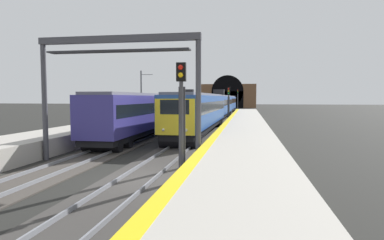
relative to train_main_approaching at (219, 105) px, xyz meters
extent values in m
plane|color=black|center=(-38.07, 0.00, -2.24)|extent=(320.00, 320.00, 0.00)
cube|color=#ADA89E|center=(-38.07, -4.25, -1.70)|extent=(112.00, 4.06, 1.09)
cube|color=yellow|center=(-38.07, -2.47, -1.15)|extent=(112.00, 0.50, 0.01)
cube|color=#383533|center=(-38.07, 0.00, -2.21)|extent=(160.00, 3.08, 0.06)
cube|color=gray|center=(-38.07, 0.72, -2.11)|extent=(160.00, 0.07, 0.15)
cube|color=gray|center=(-38.07, -0.72, -2.11)|extent=(160.00, 0.07, 0.15)
cube|color=#423D38|center=(-38.07, 4.55, -2.21)|extent=(160.00, 3.08, 0.06)
cube|color=gray|center=(-38.07, 5.27, -2.11)|extent=(160.00, 0.07, 0.15)
cube|color=gray|center=(-38.07, 3.84, -2.11)|extent=(160.00, 0.07, 0.15)
cube|color=#264C99|center=(-20.48, 0.00, 0.10)|extent=(19.94, 3.15, 2.63)
cube|color=black|center=(-20.48, 0.00, 0.42)|extent=(19.14, 3.16, 0.91)
cube|color=slate|center=(-20.48, 0.00, 1.52)|extent=(19.33, 2.72, 0.20)
cube|color=black|center=(-20.48, 0.00, -1.41)|extent=(19.53, 2.80, 0.54)
cylinder|color=black|center=(-29.51, 0.16, -1.75)|extent=(1.03, 2.58, 0.98)
cylinder|color=black|center=(-27.71, 0.13, -1.75)|extent=(1.03, 2.58, 0.98)
cylinder|color=black|center=(-13.25, -0.13, -1.75)|extent=(1.03, 2.58, 0.98)
cylinder|color=black|center=(-11.45, -0.17, -1.75)|extent=(1.03, 2.58, 0.98)
cube|color=yellow|center=(-30.47, 0.18, -0.02)|extent=(0.17, 2.67, 2.38)
cube|color=black|center=(-30.52, 0.18, 0.63)|extent=(0.08, 1.95, 0.95)
sphere|color=#F2EACC|center=(-30.54, -0.58, -0.86)|extent=(0.20, 0.20, 0.20)
sphere|color=#F2EACC|center=(-30.51, 0.95, -0.86)|extent=(0.20, 0.20, 0.20)
cube|color=#264C99|center=(-0.02, 0.00, 0.10)|extent=(19.94, 3.15, 2.63)
cube|color=black|center=(-0.02, 0.00, 0.51)|extent=(19.14, 3.16, 0.82)
cube|color=slate|center=(-0.02, 0.00, 1.52)|extent=(19.33, 2.72, 0.20)
cube|color=black|center=(-0.02, 0.00, -1.41)|extent=(19.53, 2.80, 0.54)
cylinder|color=black|center=(-8.94, 0.16, -1.75)|extent=(1.03, 2.58, 0.98)
cylinder|color=black|center=(-7.14, 0.13, -1.75)|extent=(1.03, 2.58, 0.98)
cylinder|color=black|center=(7.11, -0.13, -1.75)|extent=(1.03, 2.58, 0.98)
cylinder|color=black|center=(8.91, -0.16, -1.75)|extent=(1.03, 2.58, 0.98)
cube|color=#264C99|center=(20.45, 0.00, 0.10)|extent=(19.94, 3.15, 2.63)
cube|color=black|center=(20.45, 0.00, 0.54)|extent=(19.14, 3.16, 0.95)
cube|color=slate|center=(20.45, 0.00, 1.52)|extent=(19.33, 2.72, 0.20)
cube|color=black|center=(20.45, 0.00, -1.41)|extent=(19.53, 2.80, 0.54)
cylinder|color=black|center=(11.86, 0.16, -1.75)|extent=(1.03, 2.58, 0.98)
cylinder|color=black|center=(13.66, 0.12, -1.75)|extent=(1.03, 2.58, 0.98)
cylinder|color=black|center=(27.24, -0.12, -1.75)|extent=(1.03, 2.58, 0.98)
cylinder|color=black|center=(29.04, -0.16, -1.75)|extent=(1.03, 2.58, 0.98)
cube|color=black|center=(-0.02, 0.00, 2.07)|extent=(1.33, 1.69, 0.90)
cube|color=navy|center=(-23.07, 4.55, 0.04)|extent=(20.47, 2.82, 2.73)
cube|color=black|center=(-23.07, 4.55, 0.38)|extent=(19.65, 2.84, 0.83)
cube|color=slate|center=(-23.07, 4.55, 1.50)|extent=(19.85, 2.41, 0.20)
cube|color=black|center=(-23.07, 4.55, -1.51)|extent=(20.06, 2.49, 0.48)
cylinder|color=black|center=(-14.25, 4.51, -1.81)|extent=(0.87, 2.51, 0.86)
cylinder|color=black|center=(-16.05, 4.52, -1.81)|extent=(0.87, 2.51, 0.86)
cylinder|color=black|center=(-30.08, 4.58, -1.81)|extent=(0.87, 2.51, 0.86)
cylinder|color=black|center=(-31.88, 4.59, -1.81)|extent=(0.87, 2.51, 0.86)
cube|color=yellow|center=(-12.80, 4.51, -0.14)|extent=(0.13, 2.62, 2.38)
cube|color=black|center=(-12.75, 4.51, 0.58)|extent=(0.05, 1.91, 0.98)
sphere|color=#F2EACC|center=(-12.73, 5.26, -0.98)|extent=(0.20, 0.20, 0.20)
sphere|color=#F2EACC|center=(-12.74, 3.76, -0.98)|extent=(0.20, 0.20, 0.20)
cube|color=navy|center=(-1.91, 4.55, 0.04)|extent=(20.47, 2.82, 2.73)
cube|color=black|center=(-1.91, 4.55, 0.32)|extent=(19.65, 2.84, 0.86)
cube|color=slate|center=(-1.91, 4.55, 1.50)|extent=(19.85, 2.41, 0.20)
cube|color=black|center=(-1.91, 4.55, -1.51)|extent=(20.06, 2.49, 0.48)
cylinder|color=black|center=(6.93, 4.51, -1.81)|extent=(0.87, 2.51, 0.86)
cylinder|color=black|center=(5.13, 4.52, -1.81)|extent=(0.87, 2.51, 0.86)
cylinder|color=black|center=(-8.95, 4.58, -1.81)|extent=(0.87, 2.51, 0.86)
cylinder|color=black|center=(-10.75, 4.59, -1.81)|extent=(0.87, 2.51, 0.86)
cube|color=black|center=(-1.91, 4.55, 2.05)|extent=(1.31, 1.64, 0.90)
cylinder|color=#38383D|center=(-38.22, -1.86, -0.18)|extent=(0.16, 0.16, 4.13)
cube|color=black|center=(-38.22, -1.86, 2.26)|extent=(0.20, 0.38, 0.75)
cube|color=#38383D|center=(-38.08, -1.86, -0.18)|extent=(0.04, 0.28, 3.72)
sphere|color=red|center=(-38.35, -1.86, 2.44)|extent=(0.20, 0.20, 0.20)
sphere|color=yellow|center=(-38.35, -1.86, 2.14)|extent=(0.20, 0.20, 0.20)
cylinder|color=#38383D|center=(-5.62, -1.86, -0.32)|extent=(0.16, 0.16, 3.85)
cube|color=black|center=(-5.62, -1.86, 2.13)|extent=(0.20, 0.38, 1.05)
cube|color=#38383D|center=(-5.48, -1.86, -0.32)|extent=(0.04, 0.28, 3.46)
sphere|color=red|center=(-5.75, -1.86, 2.45)|extent=(0.20, 0.20, 0.20)
sphere|color=yellow|center=(-5.75, -1.86, 2.15)|extent=(0.20, 0.20, 0.20)
sphere|color=green|center=(-5.75, -1.86, 1.85)|extent=(0.20, 0.20, 0.20)
cylinder|color=#38383D|center=(35.94, -1.86, 0.07)|extent=(0.16, 0.16, 4.63)
cube|color=black|center=(35.94, -1.86, 2.91)|extent=(0.20, 0.38, 1.05)
cube|color=#38383D|center=(36.08, -1.86, 0.07)|extent=(0.04, 0.28, 4.17)
sphere|color=red|center=(35.81, -1.86, 3.24)|extent=(0.20, 0.20, 0.20)
sphere|color=yellow|center=(35.81, -1.86, 2.94)|extent=(0.20, 0.20, 0.20)
sphere|color=green|center=(35.81, -1.86, 2.64)|extent=(0.20, 0.20, 0.20)
cylinder|color=#3F3F47|center=(-34.75, 6.58, 0.94)|extent=(0.28, 0.28, 6.37)
cylinder|color=#3F3F47|center=(-34.75, -2.02, 0.94)|extent=(0.28, 0.28, 6.37)
cube|color=#3F3F47|center=(-34.75, 2.28, 4.30)|extent=(0.36, 8.88, 0.35)
cube|color=#2D2D33|center=(-34.75, 2.28, 3.68)|extent=(0.70, 7.74, 0.08)
cube|color=brown|center=(59.57, 2.28, 1.79)|extent=(2.08, 19.12, 8.07)
cube|color=black|center=(58.48, 2.28, 0.58)|extent=(0.12, 10.71, 5.65)
cylinder|color=black|center=(58.48, 2.28, 3.41)|extent=(0.12, 10.71, 10.71)
cylinder|color=#595B60|center=(-4.47, 11.23, 1.51)|extent=(0.22, 0.22, 7.50)
cylinder|color=#595B60|center=(-4.47, 10.33, 4.66)|extent=(0.08, 1.80, 0.08)
camera|label=1|loc=(-50.98, -4.49, 1.24)|focal=30.26mm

